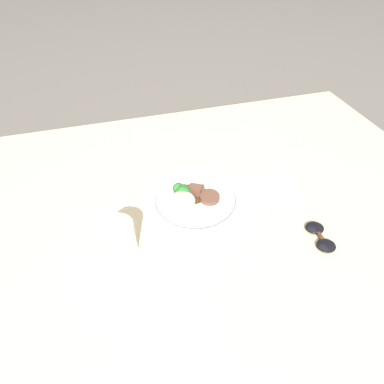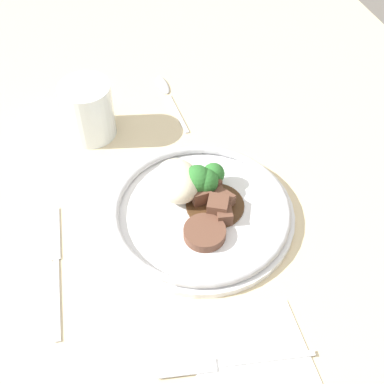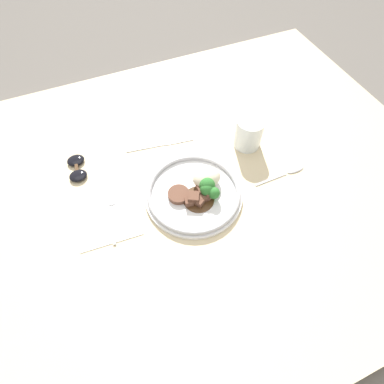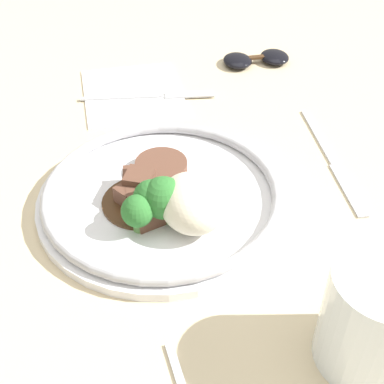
{
  "view_description": "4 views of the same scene",
  "coord_description": "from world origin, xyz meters",
  "px_view_note": "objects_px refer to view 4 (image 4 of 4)",
  "views": [
    {
      "loc": [
        0.21,
        0.55,
        0.67
      ],
      "look_at": [
        0.04,
        -0.06,
        0.07
      ],
      "focal_mm": 28.0,
      "sensor_mm": 36.0,
      "label": 1
    },
    {
      "loc": [
        -0.42,
        0.12,
        0.64
      ],
      "look_at": [
        0.05,
        -0.04,
        0.07
      ],
      "focal_mm": 50.0,
      "sensor_mm": 36.0,
      "label": 2
    },
    {
      "loc": [
        -0.15,
        -0.46,
        0.73
      ],
      "look_at": [
        0.02,
        -0.05,
        0.06
      ],
      "focal_mm": 28.0,
      "sensor_mm": 36.0,
      "label": 3
    },
    {
      "loc": [
        0.46,
        -0.14,
        0.42
      ],
      "look_at": [
        0.05,
        -0.02,
        0.05
      ],
      "focal_mm": 50.0,
      "sensor_mm": 36.0,
      "label": 4
    }
  ],
  "objects_px": {
    "knife": "(332,162)",
    "fork": "(161,96)",
    "sunglasses": "(256,59)",
    "juice_glass": "(374,323)",
    "plate": "(164,196)"
  },
  "relations": [
    {
      "from": "fork",
      "to": "sunglasses",
      "type": "distance_m",
      "value": 0.18
    },
    {
      "from": "fork",
      "to": "knife",
      "type": "xyz_separation_m",
      "value": [
        0.2,
        0.16,
        -0.0
      ]
    },
    {
      "from": "knife",
      "to": "sunglasses",
      "type": "bearing_deg",
      "value": -173.17
    },
    {
      "from": "juice_glass",
      "to": "knife",
      "type": "relative_size",
      "value": 0.45
    },
    {
      "from": "sunglasses",
      "to": "juice_glass",
      "type": "bearing_deg",
      "value": -7.42
    },
    {
      "from": "fork",
      "to": "sunglasses",
      "type": "bearing_deg",
      "value": 31.67
    },
    {
      "from": "sunglasses",
      "to": "plate",
      "type": "bearing_deg",
      "value": -32.79
    },
    {
      "from": "plate",
      "to": "sunglasses",
      "type": "bearing_deg",
      "value": 143.02
    },
    {
      "from": "fork",
      "to": "sunglasses",
      "type": "xyz_separation_m",
      "value": [
        -0.06,
        0.17,
        0.0
      ]
    },
    {
      "from": "plate",
      "to": "knife",
      "type": "height_order",
      "value": "plate"
    },
    {
      "from": "knife",
      "to": "fork",
      "type": "bearing_deg",
      "value": -133.62
    },
    {
      "from": "juice_glass",
      "to": "sunglasses",
      "type": "height_order",
      "value": "juice_glass"
    },
    {
      "from": "fork",
      "to": "juice_glass",
      "type": "bearing_deg",
      "value": -70.63
    },
    {
      "from": "juice_glass",
      "to": "fork",
      "type": "xyz_separation_m",
      "value": [
        -0.45,
        -0.06,
        -0.04
      ]
    },
    {
      "from": "plate",
      "to": "fork",
      "type": "relative_size",
      "value": 1.45
    }
  ]
}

